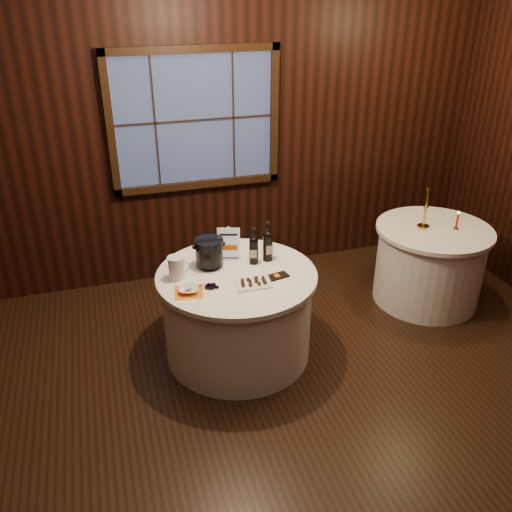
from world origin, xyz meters
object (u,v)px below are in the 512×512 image
object	(u,v)px
sign_stand	(229,248)
port_bottle_right	(268,244)
grape_bunch	(211,285)
chocolate_plate	(253,283)
chocolate_box	(277,276)
ice_bucket	(209,252)
side_table	(429,264)
cracker_bowl	(189,289)
main_table	(237,314)
brass_candlestick	(425,213)
port_bottle_left	(254,248)
glass_pitcher	(176,268)
red_candle	(457,222)

from	to	relation	value
sign_stand	port_bottle_right	size ratio (longest dim) A/B	0.87
sign_stand	grape_bunch	distance (m)	0.48
sign_stand	chocolate_plate	size ratio (longest dim) A/B	1.06
chocolate_plate	chocolate_box	bearing A→B (deg)	15.28
ice_bucket	sign_stand	bearing A→B (deg)	22.26
side_table	cracker_bowl	distance (m)	2.49
chocolate_box	cracker_bowl	bearing A→B (deg)	170.30
chocolate_plate	side_table	bearing A→B (deg)	14.82
main_table	cracker_bowl	size ratio (longest dim) A/B	8.52
side_table	chocolate_box	bearing A→B (deg)	-165.24
side_table	cracker_bowl	bearing A→B (deg)	-168.93
side_table	brass_candlestick	world-z (taller)	brass_candlestick
port_bottle_right	chocolate_box	bearing A→B (deg)	-98.71
sign_stand	brass_candlestick	distance (m)	1.90
chocolate_plate	grape_bunch	distance (m)	0.32
chocolate_plate	brass_candlestick	bearing A→B (deg)	16.82
port_bottle_right	cracker_bowl	xyz separation A→B (m)	(-0.72, -0.32, -0.13)
port_bottle_right	ice_bucket	world-z (taller)	port_bottle_right
port_bottle_left	glass_pitcher	bearing A→B (deg)	-152.81
brass_candlestick	red_candle	size ratio (longest dim) A/B	2.26
ice_bucket	red_candle	xyz separation A→B (m)	(2.35, 0.04, -0.06)
sign_stand	chocolate_box	distance (m)	0.50
port_bottle_right	cracker_bowl	size ratio (longest dim) A/B	2.28
glass_pitcher	cracker_bowl	distance (m)	0.24
port_bottle_right	chocolate_plate	xyz separation A→B (m)	(-0.23, -0.36, -0.13)
side_table	cracker_bowl	size ratio (longest dim) A/B	7.19
port_bottle_right	chocolate_box	xyz separation A→B (m)	(-0.02, -0.30, -0.14)
chocolate_plate	cracker_bowl	bearing A→B (deg)	175.68
side_table	ice_bucket	world-z (taller)	ice_bucket
chocolate_box	red_candle	distance (m)	1.92
glass_pitcher	red_candle	size ratio (longest dim) A/B	1.05
side_table	ice_bucket	distance (m)	2.24
port_bottle_right	side_table	bearing A→B (deg)	0.38
brass_candlestick	ice_bucket	bearing A→B (deg)	-175.38
port_bottle_left	red_candle	size ratio (longest dim) A/B	1.76
glass_pitcher	brass_candlestick	bearing A→B (deg)	10.71
ice_bucket	chocolate_plate	bearing A→B (deg)	-56.49
chocolate_box	grape_bunch	size ratio (longest dim) A/B	1.06
side_table	glass_pitcher	distance (m)	2.52
chocolate_box	brass_candlestick	bearing A→B (deg)	5.66
chocolate_plate	grape_bunch	size ratio (longest dim) A/B	1.64
port_bottle_right	port_bottle_left	bearing A→B (deg)	-176.09
cracker_bowl	brass_candlestick	size ratio (longest dim) A/B	0.37
cracker_bowl	brass_candlestick	distance (m)	2.37
side_table	red_candle	distance (m)	0.49
port_bottle_right	chocolate_box	size ratio (longest dim) A/B	1.88
chocolate_plate	brass_candlestick	world-z (taller)	brass_candlestick
glass_pitcher	red_candle	bearing A→B (deg)	7.32
side_table	chocolate_box	size ratio (longest dim) A/B	5.94
port_bottle_left	ice_bucket	xyz separation A→B (m)	(-0.36, 0.05, -0.01)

